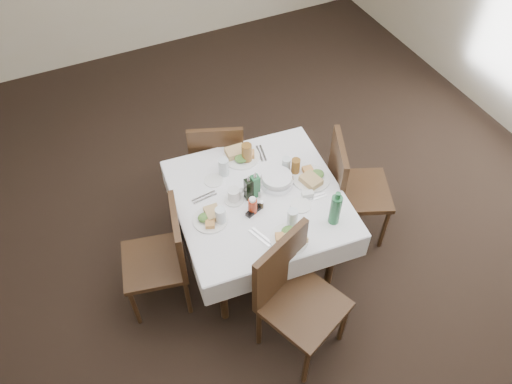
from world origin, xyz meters
The scene contains 33 objects.
ground_plane centered at (0.00, 0.00, 0.00)m, with size 7.00×7.00×0.00m, color black.
room_shell centered at (0.00, 0.00, 1.71)m, with size 6.04×7.04×2.80m.
dining_table centered at (-0.04, 0.07, 0.67)m, with size 1.29×1.29×0.76m.
chair_north centered at (-0.08, 0.79, 0.53)m, with size 0.57×0.57×0.93m.
chair_south centered at (-0.12, -0.64, 0.59)m, with size 0.64×0.64×1.03m.
chair_east centered at (0.74, 0.03, 0.56)m, with size 0.61×0.61×0.99m.
chair_west centered at (-0.79, 0.04, 0.54)m, with size 0.53×0.53×0.95m.
meal_north centered at (0.00, 0.49, 0.79)m, with size 0.29×0.29×0.06m.
meal_south centered at (-0.01, -0.37, 0.78)m, with size 0.26×0.26×0.06m.
meal_east centered at (0.39, 0.05, 0.79)m, with size 0.28×0.28×0.06m.
meal_west centered at (-0.44, 0.02, 0.78)m, with size 0.25×0.25×0.05m.
side_plate_a centered at (-0.28, 0.35, 0.77)m, with size 0.14×0.14×0.01m.
side_plate_b centered at (0.19, -0.14, 0.77)m, with size 0.15×0.15×0.01m.
water_n centered at (-0.18, 0.38, 0.83)m, with size 0.08×0.08×0.14m.
water_s centered at (0.06, -0.25, 0.83)m, with size 0.07×0.07×0.14m.
water_e centered at (0.26, 0.22, 0.82)m, with size 0.06×0.06×0.12m.
water_w centered at (-0.38, -0.03, 0.83)m, with size 0.07×0.07×0.13m.
iced_tea_a centered at (0.03, 0.43, 0.84)m, with size 0.08×0.08×0.16m.
iced_tea_b centered at (0.31, 0.16, 0.83)m, with size 0.07×0.07×0.14m.
bread_basket centered at (0.13, 0.12, 0.80)m, with size 0.25×0.25×0.08m.
oil_cruet_dark centered at (-0.11, 0.09, 0.86)m, with size 0.05×0.05×0.23m.
oil_cruet_green centered at (-0.06, 0.09, 0.87)m, with size 0.06×0.06×0.24m.
ketchup_bottle centered at (-0.14, -0.04, 0.83)m, with size 0.06×0.06×0.14m.
salt_shaker centered at (-0.03, 0.06, 0.80)m, with size 0.03×0.03×0.07m.
pepper_shaker centered at (-0.07, -0.03, 0.80)m, with size 0.03×0.03×0.07m.
coffee_mug centered at (-0.21, 0.11, 0.81)m, with size 0.16×0.14×0.11m.
sunglasses centered at (-0.13, -0.05, 0.78)m, with size 0.14×0.09×0.03m.
green_bottle centered at (0.33, -0.36, 0.89)m, with size 0.08×0.08×0.29m.
sugar_caddy centered at (0.28, -0.08, 0.78)m, with size 0.09×0.07×0.04m.
cutlery_n centered at (0.17, 0.46, 0.77)m, with size 0.08×0.19×0.01m.
cutlery_s centered at (-0.18, -0.27, 0.77)m, with size 0.11×0.20×0.01m.
cutlery_e centered at (0.32, -0.12, 0.77)m, with size 0.17×0.05×0.01m.
cutlery_w centered at (-0.40, 0.22, 0.77)m, with size 0.19×0.06×0.01m.
Camera 1 is at (-1.06, -2.05, 3.49)m, focal length 35.00 mm.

